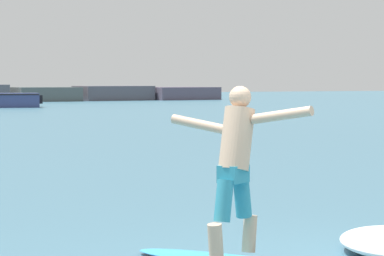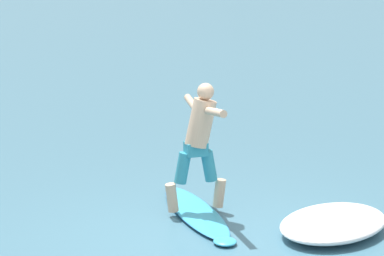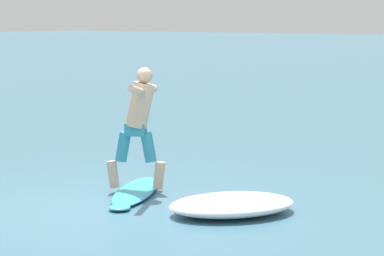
{
  "view_description": "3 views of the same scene",
  "coord_description": "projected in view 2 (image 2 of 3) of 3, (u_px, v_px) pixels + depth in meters",
  "views": [
    {
      "loc": [
        -4.46,
        -6.34,
        1.7
      ],
      "look_at": [
        -0.02,
        2.38,
        1.18
      ],
      "focal_mm": 85.0,
      "sensor_mm": 36.0,
      "label": 1
    },
    {
      "loc": [
        1.93,
        -9.5,
        3.72
      ],
      "look_at": [
        -0.79,
        2.41,
        0.69
      ],
      "focal_mm": 85.0,
      "sensor_mm": 36.0,
      "label": 2
    },
    {
      "loc": [
        7.3,
        -7.9,
        2.28
      ],
      "look_at": [
        -0.87,
        2.64,
        0.65
      ],
      "focal_mm": 85.0,
      "sensor_mm": 36.0,
      "label": 3
    }
  ],
  "objects": [
    {
      "name": "ground_plane",
      "position": [
        213.0,
        241.0,
        10.3
      ],
      "size": [
        200.0,
        200.0,
        0.0
      ],
      "primitive_type": "plane",
      "color": "#3D6B80"
    },
    {
      "name": "surfboard",
      "position": [
        197.0,
        213.0,
        11.12
      ],
      "size": [
        1.48,
        2.13,
        0.21
      ],
      "color": "#37A5CA",
      "rests_on": "ground"
    },
    {
      "name": "wave_foam_at_tail",
      "position": [
        333.0,
        223.0,
        10.55
      ],
      "size": [
        1.67,
        1.85,
        0.22
      ],
      "color": "white",
      "rests_on": "ground"
    },
    {
      "name": "surfer",
      "position": [
        200.0,
        137.0,
        10.94
      ],
      "size": [
        0.87,
        1.33,
        1.57
      ],
      "color": "tan",
      "rests_on": "surfboard"
    }
  ]
}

